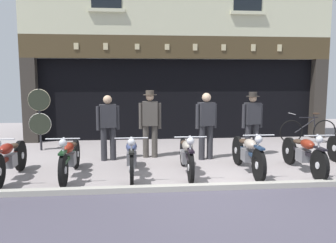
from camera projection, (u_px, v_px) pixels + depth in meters
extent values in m
cube|color=gray|center=(180.00, 142.00, 11.12)|extent=(21.77, 10.00, 0.08)
cube|color=#A7A298|center=(217.00, 189.00, 6.26)|extent=(21.77, 0.16, 0.18)
cube|color=black|center=(173.00, 96.00, 13.22)|extent=(8.99, 4.00, 2.60)
cube|color=#332D28|center=(30.00, 101.00, 10.67)|extent=(0.44, 0.36, 2.60)
cube|color=#332D28|center=(318.00, 99.00, 11.58)|extent=(0.44, 0.36, 2.60)
cube|color=black|center=(178.00, 95.00, 11.48)|extent=(8.60, 0.03, 2.18)
cube|color=#443721|center=(180.00, 47.00, 10.86)|extent=(9.77, 0.24, 0.70)
cube|color=#C6B789|center=(76.00, 46.00, 10.41)|extent=(0.14, 0.03, 0.19)
cube|color=#C6B789|center=(106.00, 46.00, 10.50)|extent=(0.14, 0.03, 0.20)
cube|color=#C6B789|center=(137.00, 47.00, 10.59)|extent=(0.14, 0.03, 0.17)
cube|color=#C6B789|center=(167.00, 47.00, 10.68)|extent=(0.14, 0.03, 0.18)
cube|color=#C6B789|center=(195.00, 47.00, 10.77)|extent=(0.14, 0.03, 0.20)
cube|color=#C6B789|center=(224.00, 47.00, 10.86)|extent=(0.14, 0.03, 0.19)
cube|color=#C6B789|center=(253.00, 48.00, 10.95)|extent=(0.14, 0.03, 0.22)
cube|color=#C6B789|center=(280.00, 48.00, 11.03)|extent=(0.14, 0.03, 0.21)
cube|color=beige|center=(106.00, 10.00, 10.34)|extent=(1.10, 0.12, 0.10)
cube|color=beige|center=(248.00, 13.00, 10.76)|extent=(1.10, 0.12, 0.10)
cylinder|color=black|center=(20.00, 156.00, 7.49)|extent=(0.08, 0.66, 0.66)
cylinder|color=silver|center=(20.00, 156.00, 7.49)|extent=(0.11, 0.14, 0.14)
cube|color=#5C1A12|center=(10.00, 157.00, 6.83)|extent=(0.08, 1.20, 0.07)
cube|color=slate|center=(10.00, 160.00, 6.84)|extent=(0.20, 0.32, 0.26)
ellipsoid|color=maroon|center=(6.00, 149.00, 6.65)|extent=(0.22, 0.46, 0.20)
ellipsoid|color=#38281E|center=(13.00, 146.00, 7.04)|extent=(0.20, 0.30, 0.10)
cylinder|color=black|center=(63.00, 170.00, 6.36)|extent=(0.07, 0.63, 0.63)
cylinder|color=silver|center=(63.00, 170.00, 6.36)|extent=(0.10, 0.14, 0.14)
cylinder|color=black|center=(76.00, 154.00, 7.71)|extent=(0.08, 0.63, 0.63)
cylinder|color=silver|center=(76.00, 154.00, 7.71)|extent=(0.11, 0.14, 0.14)
cube|color=#17371C|center=(70.00, 156.00, 7.02)|extent=(0.08, 1.26, 0.07)
cube|color=slate|center=(70.00, 159.00, 7.03)|extent=(0.20, 0.32, 0.26)
ellipsoid|color=maroon|center=(68.00, 148.00, 6.83)|extent=(0.22, 0.46, 0.20)
ellipsoid|color=#38281E|center=(72.00, 145.00, 7.24)|extent=(0.20, 0.30, 0.10)
cube|color=#17371C|center=(63.00, 153.00, 6.32)|extent=(0.10, 0.36, 0.04)
sphere|color=silver|center=(63.00, 143.00, 6.36)|extent=(0.15, 0.15, 0.15)
cylinder|color=silver|center=(63.00, 139.00, 6.35)|extent=(0.62, 0.03, 0.02)
cylinder|color=silver|center=(63.00, 154.00, 6.36)|extent=(0.04, 0.25, 0.62)
cylinder|color=black|center=(132.00, 169.00, 6.45)|extent=(0.08, 0.62, 0.62)
cylinder|color=silver|center=(132.00, 169.00, 6.45)|extent=(0.10, 0.14, 0.14)
cylinder|color=black|center=(132.00, 153.00, 7.82)|extent=(0.09, 0.62, 0.62)
cylinder|color=silver|center=(132.00, 153.00, 7.82)|extent=(0.11, 0.14, 0.14)
cube|color=black|center=(132.00, 155.00, 7.12)|extent=(0.08, 1.28, 0.07)
cube|color=slate|center=(132.00, 158.00, 7.13)|extent=(0.20, 0.32, 0.26)
ellipsoid|color=#39446F|center=(131.00, 147.00, 6.93)|extent=(0.22, 0.46, 0.20)
ellipsoid|color=#38281E|center=(131.00, 144.00, 7.34)|extent=(0.20, 0.30, 0.10)
cube|color=black|center=(132.00, 152.00, 6.40)|extent=(0.10, 0.36, 0.04)
sphere|color=silver|center=(131.00, 142.00, 6.44)|extent=(0.15, 0.15, 0.15)
cylinder|color=silver|center=(131.00, 138.00, 6.43)|extent=(0.62, 0.03, 0.02)
cylinder|color=silver|center=(132.00, 154.00, 6.45)|extent=(0.04, 0.28, 0.60)
cylinder|color=black|center=(191.00, 168.00, 6.57)|extent=(0.09, 0.62, 0.62)
cylinder|color=silver|center=(191.00, 168.00, 6.57)|extent=(0.10, 0.14, 0.14)
cylinder|color=black|center=(183.00, 152.00, 7.95)|extent=(0.10, 0.62, 0.62)
cylinder|color=silver|center=(183.00, 152.00, 7.95)|extent=(0.11, 0.14, 0.14)
cube|color=black|center=(186.00, 153.00, 7.24)|extent=(0.11, 1.28, 0.07)
cube|color=slate|center=(186.00, 157.00, 7.25)|extent=(0.21, 0.33, 0.26)
ellipsoid|color=gray|center=(187.00, 146.00, 7.05)|extent=(0.24, 0.47, 0.20)
ellipsoid|color=#38281E|center=(185.00, 143.00, 7.47)|extent=(0.21, 0.31, 0.10)
cube|color=black|center=(191.00, 151.00, 6.53)|extent=(0.11, 0.36, 0.04)
sphere|color=silver|center=(190.00, 141.00, 6.57)|extent=(0.15, 0.15, 0.15)
cylinder|color=silver|center=(191.00, 137.00, 6.56)|extent=(0.62, 0.05, 0.02)
cylinder|color=silver|center=(191.00, 152.00, 6.57)|extent=(0.04, 0.25, 0.61)
cylinder|color=black|center=(259.00, 165.00, 6.66)|extent=(0.07, 0.66, 0.66)
cylinder|color=silver|center=(259.00, 165.00, 6.66)|extent=(0.10, 0.14, 0.14)
cylinder|color=black|center=(238.00, 150.00, 8.02)|extent=(0.08, 0.66, 0.66)
cylinder|color=silver|center=(238.00, 150.00, 8.02)|extent=(0.11, 0.14, 0.14)
cube|color=navy|center=(247.00, 152.00, 7.32)|extent=(0.07, 1.27, 0.07)
cube|color=slate|center=(247.00, 155.00, 7.33)|extent=(0.20, 0.32, 0.26)
ellipsoid|color=#A8998B|center=(250.00, 144.00, 7.13)|extent=(0.22, 0.46, 0.20)
ellipsoid|color=#38281E|center=(244.00, 141.00, 7.55)|extent=(0.20, 0.30, 0.10)
cube|color=navy|center=(259.00, 148.00, 6.61)|extent=(0.10, 0.36, 0.04)
sphere|color=silver|center=(259.00, 139.00, 6.65)|extent=(0.15, 0.15, 0.15)
cylinder|color=silver|center=(259.00, 135.00, 6.64)|extent=(0.62, 0.03, 0.02)
cylinder|color=silver|center=(259.00, 150.00, 6.66)|extent=(0.04, 0.27, 0.61)
cylinder|color=black|center=(319.00, 165.00, 6.71)|extent=(0.08, 0.63, 0.63)
cylinder|color=silver|center=(319.00, 165.00, 6.71)|extent=(0.10, 0.14, 0.14)
cylinder|color=black|center=(289.00, 151.00, 8.05)|extent=(0.09, 0.63, 0.63)
cylinder|color=silver|center=(289.00, 151.00, 8.05)|extent=(0.11, 0.14, 0.14)
cube|color=black|center=(303.00, 152.00, 7.36)|extent=(0.08, 1.25, 0.07)
cube|color=slate|center=(303.00, 155.00, 7.37)|extent=(0.20, 0.32, 0.26)
ellipsoid|color=maroon|center=(307.00, 144.00, 7.18)|extent=(0.23, 0.46, 0.20)
ellipsoid|color=#38281E|center=(298.00, 142.00, 7.58)|extent=(0.20, 0.30, 0.10)
cube|color=black|center=(320.00, 149.00, 6.67)|extent=(0.10, 0.36, 0.04)
sphere|color=silver|center=(319.00, 140.00, 6.70)|extent=(0.15, 0.15, 0.15)
cylinder|color=silver|center=(319.00, 135.00, 6.69)|extent=(0.62, 0.03, 0.02)
cylinder|color=silver|center=(319.00, 150.00, 6.71)|extent=(0.04, 0.23, 0.62)
cylinder|color=black|center=(336.00, 148.00, 8.25)|extent=(0.09, 0.67, 0.67)
cylinder|color=silver|center=(336.00, 148.00, 8.25)|extent=(0.11, 0.15, 0.15)
cylinder|color=#2D2D33|center=(113.00, 143.00, 8.44)|extent=(0.15, 0.15, 0.83)
cylinder|color=#2D2D33|center=(104.00, 144.00, 8.38)|extent=(0.15, 0.15, 0.83)
cube|color=#2D2D33|center=(108.00, 116.00, 8.32)|extent=(0.42, 0.29, 0.56)
cube|color=silver|center=(107.00, 113.00, 8.42)|extent=(0.14, 0.05, 0.31)
cube|color=black|center=(107.00, 113.00, 8.44)|extent=(0.05, 0.02, 0.29)
cylinder|color=#2D2D33|center=(118.00, 118.00, 8.40)|extent=(0.09, 0.09, 0.58)
cylinder|color=#2D2D33|center=(98.00, 118.00, 8.26)|extent=(0.09, 0.09, 0.58)
sphere|color=tan|center=(107.00, 100.00, 8.27)|extent=(0.21, 0.21, 0.21)
cylinder|color=#47423D|center=(155.00, 141.00, 8.72)|extent=(0.15, 0.15, 0.83)
cylinder|color=#47423D|center=(146.00, 141.00, 8.71)|extent=(0.15, 0.15, 0.83)
cube|color=#47423D|center=(150.00, 113.00, 8.63)|extent=(0.39, 0.24, 0.61)
cube|color=white|center=(150.00, 110.00, 8.73)|extent=(0.14, 0.03, 0.34)
cube|color=navy|center=(150.00, 111.00, 8.75)|extent=(0.05, 0.01, 0.32)
cylinder|color=#47423D|center=(159.00, 116.00, 8.65)|extent=(0.09, 0.09, 0.65)
cylinder|color=#47423D|center=(141.00, 116.00, 8.62)|extent=(0.09, 0.09, 0.65)
sphere|color=beige|center=(150.00, 97.00, 8.58)|extent=(0.20, 0.20, 0.20)
cylinder|color=#4C4238|center=(150.00, 95.00, 8.57)|extent=(0.33, 0.33, 0.01)
cylinder|color=#4C4238|center=(150.00, 93.00, 8.56)|extent=(0.21, 0.21, 0.11)
cylinder|color=#2D2D33|center=(210.00, 142.00, 8.54)|extent=(0.15, 0.15, 0.86)
cylinder|color=#2D2D33|center=(202.00, 142.00, 8.47)|extent=(0.15, 0.15, 0.86)
cube|color=#2D2D33|center=(206.00, 114.00, 8.42)|extent=(0.42, 0.30, 0.57)
cube|color=white|center=(204.00, 111.00, 8.52)|extent=(0.14, 0.05, 0.32)
cube|color=brown|center=(204.00, 111.00, 8.53)|extent=(0.05, 0.02, 0.30)
cylinder|color=#2D2D33|center=(215.00, 116.00, 8.50)|extent=(0.09, 0.09, 0.60)
cylinder|color=#2D2D33|center=(197.00, 117.00, 8.35)|extent=(0.09, 0.09, 0.60)
sphere|color=beige|center=(206.00, 97.00, 8.37)|extent=(0.22, 0.22, 0.22)
cylinder|color=#2D2D33|center=(255.00, 140.00, 8.88)|extent=(0.15, 0.15, 0.85)
cylinder|color=#2D2D33|center=(248.00, 140.00, 8.83)|extent=(0.15, 0.15, 0.85)
cube|color=#2D2D33|center=(252.00, 113.00, 8.77)|extent=(0.41, 0.27, 0.55)
cube|color=white|center=(250.00, 110.00, 8.87)|extent=(0.14, 0.04, 0.31)
cube|color=maroon|center=(250.00, 111.00, 8.89)|extent=(0.05, 0.02, 0.29)
cylinder|color=#2D2D33|center=(261.00, 116.00, 8.83)|extent=(0.09, 0.09, 0.60)
cylinder|color=#2D2D33|center=(244.00, 116.00, 8.73)|extent=(0.09, 0.09, 0.60)
sphere|color=tan|center=(253.00, 98.00, 8.72)|extent=(0.19, 0.19, 0.19)
cylinder|color=#332D28|center=(253.00, 96.00, 8.72)|extent=(0.33, 0.33, 0.01)
cylinder|color=#332D28|center=(253.00, 94.00, 8.71)|extent=(0.20, 0.20, 0.11)
cylinder|color=#232328|center=(40.00, 120.00, 9.50)|extent=(0.06, 0.06, 1.71)
cylinder|color=#23281E|center=(39.00, 100.00, 9.41)|extent=(0.58, 0.03, 0.58)
torus|color=beige|center=(39.00, 100.00, 9.43)|extent=(0.60, 0.04, 0.60)
cylinder|color=#23281E|center=(40.00, 124.00, 9.50)|extent=(0.58, 0.03, 0.58)
torus|color=silver|center=(40.00, 124.00, 9.51)|extent=(0.60, 0.04, 0.60)
cube|color=silver|center=(226.00, 84.00, 11.43)|extent=(0.77, 0.02, 0.97)
cube|color=#511E19|center=(227.00, 72.00, 11.37)|extent=(0.77, 0.01, 0.20)
cube|color=silver|center=(259.00, 84.00, 11.54)|extent=(0.73, 0.02, 1.04)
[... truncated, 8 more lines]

